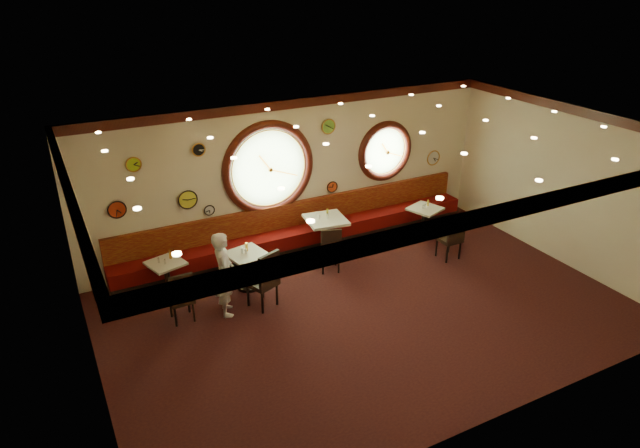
% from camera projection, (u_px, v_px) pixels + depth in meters
% --- Properties ---
extents(floor, '(9.00, 6.00, 0.00)m').
position_uv_depth(floor, '(369.00, 311.00, 10.11)').
color(floor, black).
rests_on(floor, ground).
extents(ceiling, '(9.00, 6.00, 0.02)m').
position_uv_depth(ceiling, '(377.00, 136.00, 8.76)').
color(ceiling, gold).
rests_on(ceiling, wall_back).
extents(wall_back, '(9.00, 0.02, 3.20)m').
position_uv_depth(wall_back, '(295.00, 175.00, 11.85)').
color(wall_back, beige).
rests_on(wall_back, floor).
extents(wall_front, '(9.00, 0.02, 3.20)m').
position_uv_depth(wall_front, '(503.00, 322.00, 7.02)').
color(wall_front, beige).
rests_on(wall_front, floor).
extents(wall_left, '(0.02, 6.00, 3.20)m').
position_uv_depth(wall_left, '(85.00, 297.00, 7.55)').
color(wall_left, beige).
rests_on(wall_left, floor).
extents(wall_right, '(0.02, 6.00, 3.20)m').
position_uv_depth(wall_right, '(564.00, 185.00, 11.32)').
color(wall_right, beige).
rests_on(wall_right, floor).
extents(molding_back, '(9.00, 0.10, 0.18)m').
position_uv_depth(molding_back, '(295.00, 103.00, 11.18)').
color(molding_back, '#39100A').
rests_on(molding_back, wall_back).
extents(molding_front, '(9.00, 0.10, 0.18)m').
position_uv_depth(molding_front, '(518.00, 209.00, 6.42)').
color(molding_front, '#39100A').
rests_on(molding_front, wall_back).
extents(molding_left, '(0.10, 6.00, 0.18)m').
position_uv_depth(molding_left, '(68.00, 190.00, 6.94)').
color(molding_left, '#39100A').
rests_on(molding_left, wall_back).
extents(molding_right, '(0.10, 6.00, 0.18)m').
position_uv_depth(molding_right, '(577.00, 110.00, 10.66)').
color(molding_right, '#39100A').
rests_on(molding_right, wall_back).
extents(banquette_base, '(8.00, 0.55, 0.20)m').
position_uv_depth(banquette_base, '(302.00, 245.00, 12.25)').
color(banquette_base, black).
rests_on(banquette_base, floor).
extents(banquette_seat, '(8.00, 0.55, 0.30)m').
position_uv_depth(banquette_seat, '(302.00, 234.00, 12.15)').
color(banquette_seat, '#550707').
rests_on(banquette_seat, banquette_base).
extents(banquette_back, '(8.00, 0.10, 0.55)m').
position_uv_depth(banquette_back, '(297.00, 213.00, 12.16)').
color(banquette_back, '#5F070C').
rests_on(banquette_back, wall_back).
extents(porthole_left_glass, '(1.66, 0.02, 1.66)m').
position_uv_depth(porthole_left_glass, '(268.00, 168.00, 11.49)').
color(porthole_left_glass, '#A4D27E').
rests_on(porthole_left_glass, wall_back).
extents(porthole_left_frame, '(1.98, 0.18, 1.98)m').
position_uv_depth(porthole_left_frame, '(269.00, 168.00, 11.48)').
color(porthole_left_frame, '#39100A').
rests_on(porthole_left_frame, wall_back).
extents(porthole_left_ring, '(1.61, 0.03, 1.61)m').
position_uv_depth(porthole_left_ring, '(269.00, 169.00, 11.45)').
color(porthole_left_ring, '#C8892F').
rests_on(porthole_left_ring, wall_back).
extents(porthole_right_glass, '(1.10, 0.02, 1.10)m').
position_uv_depth(porthole_right_glass, '(385.00, 151.00, 12.68)').
color(porthole_right_glass, '#A4D27E').
rests_on(porthole_right_glass, wall_back).
extents(porthole_right_frame, '(1.38, 0.18, 1.38)m').
position_uv_depth(porthole_right_frame, '(385.00, 151.00, 12.67)').
color(porthole_right_frame, '#39100A').
rests_on(porthole_right_frame, wall_back).
extents(porthole_right_ring, '(1.09, 0.03, 1.09)m').
position_uv_depth(porthole_right_ring, '(386.00, 152.00, 12.65)').
color(porthole_right_ring, '#C8892F').
rests_on(porthole_right_ring, wall_back).
extents(wall_clock_0, '(0.34, 0.03, 0.34)m').
position_uv_depth(wall_clock_0, '(433.00, 158.00, 13.37)').
color(wall_clock_0, silver).
rests_on(wall_clock_0, wall_back).
extents(wall_clock_1, '(0.20, 0.03, 0.20)m').
position_uv_depth(wall_clock_1, '(209.00, 210.00, 11.19)').
color(wall_clock_1, silver).
rests_on(wall_clock_1, wall_back).
extents(wall_clock_2, '(0.24, 0.03, 0.24)m').
position_uv_depth(wall_clock_2, '(332.00, 187.00, 12.34)').
color(wall_clock_2, '#D84619').
rests_on(wall_clock_2, wall_back).
extents(wall_clock_3, '(0.36, 0.03, 0.36)m').
position_uv_depth(wall_clock_3, '(188.00, 200.00, 10.90)').
color(wall_clock_3, yellow).
rests_on(wall_clock_3, wall_back).
extents(wall_clock_4, '(0.30, 0.03, 0.30)m').
position_uv_depth(wall_clock_4, '(328.00, 126.00, 11.73)').
color(wall_clock_4, '#7BC23C').
rests_on(wall_clock_4, wall_back).
extents(wall_clock_5, '(0.24, 0.03, 0.24)m').
position_uv_depth(wall_clock_5, '(199.00, 150.00, 10.62)').
color(wall_clock_5, black).
rests_on(wall_clock_5, wall_back).
extents(wall_clock_6, '(0.32, 0.03, 0.32)m').
position_uv_depth(wall_clock_6, '(117.00, 210.00, 10.33)').
color(wall_clock_6, '#B82C12').
rests_on(wall_clock_6, wall_back).
extents(wall_clock_7, '(0.26, 0.03, 0.26)m').
position_uv_depth(wall_clock_7, '(133.00, 164.00, 10.16)').
color(wall_clock_7, '#98C727').
rests_on(wall_clock_7, wall_back).
extents(table_a, '(0.74, 0.74, 0.66)m').
position_uv_depth(table_a, '(167.00, 274.00, 10.48)').
color(table_a, black).
rests_on(table_a, floor).
extents(table_b, '(0.79, 0.79, 0.73)m').
position_uv_depth(table_b, '(247.00, 266.00, 10.65)').
color(table_b, black).
rests_on(table_b, floor).
extents(table_c, '(0.88, 0.88, 0.86)m').
position_uv_depth(table_c, '(326.00, 233.00, 11.78)').
color(table_c, black).
rests_on(table_c, floor).
extents(table_d, '(0.81, 0.81, 0.70)m').
position_uv_depth(table_d, '(424.00, 219.00, 12.67)').
color(table_d, black).
rests_on(table_d, floor).
extents(chair_a, '(0.40, 0.40, 0.60)m').
position_uv_depth(chair_a, '(181.00, 294.00, 9.59)').
color(chair_a, black).
rests_on(chair_a, floor).
extents(chair_b, '(0.61, 0.61, 0.69)m').
position_uv_depth(chair_b, '(266.00, 276.00, 9.97)').
color(chair_b, black).
rests_on(chair_b, floor).
extents(chair_c, '(0.51, 0.51, 0.60)m').
position_uv_depth(chair_c, '(330.00, 247.00, 11.17)').
color(chair_c, black).
rests_on(chair_c, floor).
extents(chair_d, '(0.44, 0.44, 0.63)m').
position_uv_depth(chair_d, '(453.00, 234.00, 11.63)').
color(chair_d, black).
rests_on(chair_d, floor).
extents(condiment_a_salt, '(0.03, 0.03, 0.09)m').
position_uv_depth(condiment_a_salt, '(159.00, 260.00, 10.35)').
color(condiment_a_salt, silver).
rests_on(condiment_a_salt, table_a).
extents(condiment_b_salt, '(0.04, 0.04, 0.11)m').
position_uv_depth(condiment_b_salt, '(242.00, 251.00, 10.52)').
color(condiment_b_salt, silver).
rests_on(condiment_b_salt, table_b).
extents(condiment_c_salt, '(0.03, 0.03, 0.09)m').
position_uv_depth(condiment_c_salt, '(319.00, 217.00, 11.59)').
color(condiment_c_salt, silver).
rests_on(condiment_c_salt, table_c).
extents(condiment_d_salt, '(0.03, 0.03, 0.09)m').
position_uv_depth(condiment_d_salt, '(423.00, 207.00, 12.52)').
color(condiment_d_salt, silver).
rests_on(condiment_d_salt, table_d).
extents(condiment_a_pepper, '(0.04, 0.04, 0.10)m').
position_uv_depth(condiment_a_pepper, '(165.00, 262.00, 10.30)').
color(condiment_a_pepper, silver).
rests_on(condiment_a_pepper, table_a).
extents(condiment_b_pepper, '(0.04, 0.04, 0.10)m').
position_uv_depth(condiment_b_pepper, '(246.00, 252.00, 10.49)').
color(condiment_b_pepper, silver).
rests_on(condiment_b_pepper, table_b).
extents(condiment_c_pepper, '(0.04, 0.04, 0.11)m').
position_uv_depth(condiment_c_pepper, '(327.00, 216.00, 11.62)').
color(condiment_c_pepper, silver).
rests_on(condiment_c_pepper, table_c).
extents(condiment_d_pepper, '(0.03, 0.03, 0.10)m').
position_uv_depth(condiment_d_pepper, '(425.00, 206.00, 12.52)').
color(condiment_d_pepper, silver).
rests_on(condiment_d_pepper, table_d).
extents(condiment_a_bottle, '(0.05, 0.05, 0.16)m').
position_uv_depth(condiment_a_bottle, '(170.00, 254.00, 10.48)').
color(condiment_a_bottle, gold).
rests_on(condiment_a_bottle, table_a).
extents(condiment_b_bottle, '(0.05, 0.05, 0.16)m').
position_uv_depth(condiment_b_bottle, '(247.00, 247.00, 10.60)').
color(condiment_b_bottle, gold).
rests_on(condiment_b_bottle, table_b).
extents(condiment_c_bottle, '(0.05, 0.05, 0.15)m').
position_uv_depth(condiment_c_bottle, '(327.00, 212.00, 11.74)').
color(condiment_c_bottle, gold).
rests_on(condiment_c_bottle, table_c).
extents(condiment_d_bottle, '(0.04, 0.04, 0.14)m').
position_uv_depth(condiment_d_bottle, '(428.00, 203.00, 12.65)').
color(condiment_d_bottle, yellow).
rests_on(condiment_d_bottle, table_d).
extents(waiter, '(0.47, 0.63, 1.56)m').
position_uv_depth(waiter, '(224.00, 274.00, 9.76)').
color(waiter, white).
rests_on(waiter, floor).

